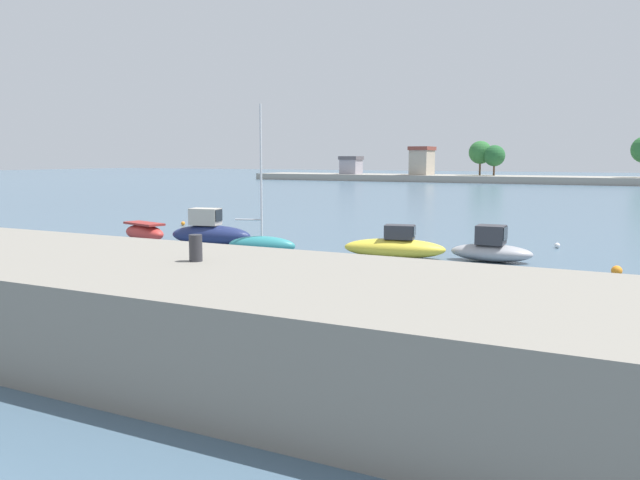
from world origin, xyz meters
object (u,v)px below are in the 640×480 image
at_px(moored_boat_1, 210,232).
at_px(mooring_buoy_1, 557,245).
at_px(mooring_bollard, 196,248).
at_px(mooring_buoy_0, 617,271).
at_px(moored_boat_3, 395,247).
at_px(mooring_buoy_2, 183,223).
at_px(mooring_buoy_4, 388,238).
at_px(moored_boat_4, 491,249).
at_px(mooring_buoy_3, 322,256).
at_px(moored_boat_2, 262,244).
at_px(moored_boat_0, 144,232).

bearing_deg(moored_boat_1, mooring_buoy_1, 12.57).
height_order(mooring_bollard, mooring_buoy_0, mooring_bollard).
distance_m(moored_boat_3, mooring_buoy_2, 19.30).
distance_m(mooring_buoy_2, mooring_buoy_4, 15.39).
relative_size(moored_boat_4, mooring_buoy_3, 11.53).
distance_m(moored_boat_1, mooring_buoy_1, 17.92).
bearing_deg(moored_boat_4, mooring_buoy_0, -17.17).
relative_size(moored_boat_4, mooring_buoy_1, 13.27).
bearing_deg(moored_boat_3, mooring_buoy_3, -160.01).
distance_m(moored_boat_2, moored_boat_4, 10.55).
height_order(moored_boat_1, moored_boat_3, moored_boat_1).
height_order(moored_boat_2, mooring_buoy_3, moored_boat_2).
height_order(moored_boat_3, mooring_buoy_1, moored_boat_3).
distance_m(mooring_buoy_3, mooring_buoy_4, 7.64).
relative_size(mooring_buoy_1, mooring_buoy_3, 0.87).
height_order(moored_boat_0, moored_boat_3, moored_boat_3).
relative_size(mooring_buoy_0, mooring_buoy_3, 1.32).
distance_m(moored_boat_0, moored_boat_3, 14.42).
height_order(moored_boat_0, moored_boat_1, moored_boat_1).
bearing_deg(mooring_buoy_2, moored_boat_4, -14.94).
distance_m(mooring_bollard, mooring_buoy_3, 14.72).
distance_m(mooring_buoy_0, mooring_buoy_1, 7.89).
height_order(mooring_bollard, moored_boat_1, mooring_bollard).
bearing_deg(mooring_bollard, mooring_buoy_2, 129.89).
distance_m(moored_boat_2, mooring_buoy_0, 15.36).
bearing_deg(mooring_buoy_2, moored_boat_1, -43.27).
bearing_deg(mooring_buoy_2, mooring_buoy_3, -29.98).
bearing_deg(mooring_buoy_3, mooring_buoy_2, 150.02).
distance_m(mooring_buoy_0, mooring_buoy_2, 28.28).
xyz_separation_m(mooring_buoy_0, mooring_buoy_4, (-11.96, 6.19, -0.05)).
xyz_separation_m(mooring_buoy_1, mooring_buoy_2, (-24.19, 0.06, 0.00)).
distance_m(mooring_buoy_2, mooring_buoy_3, 17.50).
xyz_separation_m(moored_boat_2, mooring_buoy_2, (-12.06, 8.99, -0.39)).
distance_m(moored_boat_0, moored_boat_2, 8.56).
bearing_deg(mooring_buoy_1, moored_boat_0, -159.68).
distance_m(mooring_bollard, moored_boat_2, 15.56).
relative_size(mooring_bollard, moored_boat_0, 0.18).
bearing_deg(mooring_bollard, mooring_buoy_0, 61.79).
height_order(moored_boat_2, mooring_buoy_1, moored_boat_2).
bearing_deg(moored_boat_2, mooring_buoy_2, 126.55).
distance_m(moored_boat_1, mooring_buoy_4, 9.80).
bearing_deg(mooring_buoy_2, mooring_buoy_1, -0.14).
height_order(mooring_buoy_1, mooring_buoy_2, same).
distance_m(moored_boat_2, moored_boat_3, 6.27).
distance_m(moored_boat_2, mooring_buoy_2, 15.04).
distance_m(mooring_bollard, moored_boat_3, 15.94).
xyz_separation_m(mooring_bollard, mooring_buoy_4, (-3.67, 21.65, -2.34)).
xyz_separation_m(moored_boat_2, mooring_buoy_0, (15.26, 1.69, -0.32)).
height_order(mooring_buoy_2, mooring_buoy_3, mooring_buoy_3).
xyz_separation_m(moored_boat_4, mooring_buoy_3, (-6.99, -2.83, -0.41)).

